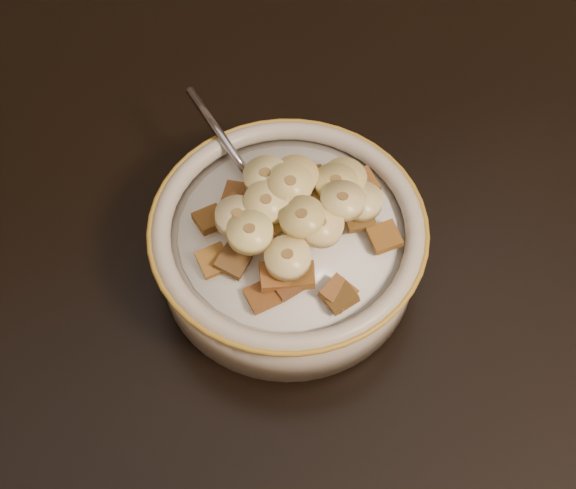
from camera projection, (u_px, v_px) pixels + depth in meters
name	position (u px, v px, depth m)	size (l,w,h in m)	color
floor	(454.00, 485.00, 1.31)	(4.00, 4.50, 0.10)	#422816
cereal_bowl	(288.00, 250.00, 0.59)	(0.19, 0.19, 0.05)	#B6B0A1
milk	(288.00, 233.00, 0.57)	(0.16, 0.16, 0.00)	white
spoon	(265.00, 200.00, 0.58)	(0.03, 0.05, 0.01)	#8F93A9
cereal_square_0	(362.00, 184.00, 0.58)	(0.02, 0.02, 0.01)	brown
cereal_square_1	(274.00, 213.00, 0.55)	(0.02, 0.02, 0.01)	brown
cereal_square_2	(237.00, 195.00, 0.57)	(0.02, 0.02, 0.01)	brown
cereal_square_3	(262.00, 296.00, 0.53)	(0.02, 0.02, 0.01)	brown
cereal_square_4	(275.00, 276.00, 0.53)	(0.02, 0.02, 0.01)	brown
cereal_square_5	(288.00, 282.00, 0.53)	(0.02, 0.02, 0.01)	brown
cereal_square_6	(233.00, 261.00, 0.54)	(0.02, 0.02, 0.01)	brown
cereal_square_7	(210.00, 219.00, 0.56)	(0.02, 0.02, 0.01)	brown
cereal_square_8	(385.00, 237.00, 0.56)	(0.02, 0.02, 0.01)	brown
cereal_square_9	(313.00, 180.00, 0.58)	(0.02, 0.02, 0.01)	brown
cereal_square_10	(308.00, 208.00, 0.56)	(0.02, 0.02, 0.01)	olive
cereal_square_11	(246.00, 222.00, 0.55)	(0.02, 0.02, 0.01)	olive
cereal_square_12	(338.00, 293.00, 0.53)	(0.02, 0.02, 0.01)	brown
cereal_square_13	(235.00, 210.00, 0.56)	(0.02, 0.02, 0.01)	brown
cereal_square_14	(274.00, 217.00, 0.55)	(0.02, 0.02, 0.01)	#966522
cereal_square_15	(300.00, 276.00, 0.54)	(0.02, 0.02, 0.01)	brown
cereal_square_16	(359.00, 217.00, 0.56)	(0.02, 0.02, 0.01)	brown
cereal_square_17	(313.00, 188.00, 0.57)	(0.02, 0.02, 0.01)	brown
cereal_square_18	(339.00, 296.00, 0.53)	(0.02, 0.02, 0.01)	brown
cereal_square_19	(214.00, 261.00, 0.55)	(0.02, 0.02, 0.01)	#9D6822
banana_slice_0	(321.00, 225.00, 0.54)	(0.03, 0.03, 0.01)	#E2C683
banana_slice_1	(344.00, 179.00, 0.57)	(0.03, 0.03, 0.01)	#D8CC87
banana_slice_2	(250.00, 232.00, 0.53)	(0.03, 0.03, 0.01)	#E6D382
banana_slice_3	(288.00, 258.00, 0.53)	(0.03, 0.03, 0.01)	#F3E79E
banana_slice_4	(296.00, 176.00, 0.56)	(0.03, 0.03, 0.01)	#DAB56A
banana_slice_5	(266.00, 176.00, 0.55)	(0.03, 0.03, 0.01)	#D5C989
banana_slice_6	(360.00, 201.00, 0.56)	(0.03, 0.03, 0.01)	#E3D683
banana_slice_7	(291.00, 185.00, 0.55)	(0.03, 0.03, 0.01)	tan
banana_slice_8	(238.00, 217.00, 0.54)	(0.03, 0.03, 0.01)	beige
banana_slice_9	(302.00, 218.00, 0.54)	(0.03, 0.03, 0.01)	#E2D676
banana_slice_10	(336.00, 183.00, 0.56)	(0.03, 0.03, 0.01)	#EAC975
banana_slice_11	(343.00, 200.00, 0.55)	(0.03, 0.03, 0.01)	#F1D886
banana_slice_12	(266.00, 203.00, 0.54)	(0.03, 0.03, 0.01)	#D8C779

